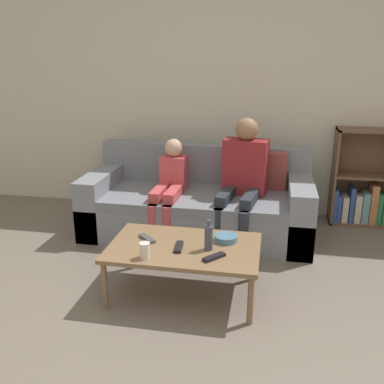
{
  "coord_description": "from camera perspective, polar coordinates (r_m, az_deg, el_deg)",
  "views": [
    {
      "loc": [
        0.52,
        -1.96,
        1.68
      ],
      "look_at": [
        -0.1,
        1.31,
        0.6
      ],
      "focal_mm": 40.0,
      "sensor_mm": 36.0,
      "label": 1
    }
  ],
  "objects": [
    {
      "name": "tv_remote_2",
      "position": [
        3.01,
        -1.78,
        -7.33
      ],
      "size": [
        0.06,
        0.17,
        0.02
      ],
      "rotation": [
        0.0,
        0.0,
        0.09
      ],
      "color": "black",
      "rests_on": "coffee_table"
    },
    {
      "name": "person_child",
      "position": [
        4.0,
        -2.94,
        1.21
      ],
      "size": [
        0.26,
        0.65,
        0.91
      ],
      "rotation": [
        0.0,
        0.0,
        -0.03
      ],
      "color": "#C6474C",
      "rests_on": "ground_plane"
    },
    {
      "name": "bottle",
      "position": [
        2.96,
        2.24,
        -6.03
      ],
      "size": [
        0.06,
        0.06,
        0.22
      ],
      "color": "#424756",
      "rests_on": "coffee_table"
    },
    {
      "name": "couch",
      "position": [
        4.16,
        0.99,
        -1.73
      ],
      "size": [
        2.13,
        0.95,
        0.8
      ],
      "color": "gray",
      "rests_on": "ground_plane"
    },
    {
      "name": "coffee_table",
      "position": [
        3.07,
        -1.05,
        -7.74
      ],
      "size": [
        1.07,
        0.66,
        0.38
      ],
      "color": "brown",
      "rests_on": "ground_plane"
    },
    {
      "name": "person_adult",
      "position": [
        3.92,
        6.84,
        2.69
      ],
      "size": [
        0.45,
        0.69,
        1.13
      ],
      "rotation": [
        0.0,
        0.0,
        -0.15
      ],
      "color": "#282D38",
      "rests_on": "ground_plane"
    },
    {
      "name": "bookshelf",
      "position": [
        4.68,
        21.84,
        0.43
      ],
      "size": [
        0.65,
        0.28,
        0.98
      ],
      "color": "brown",
      "rests_on": "ground_plane"
    },
    {
      "name": "tv_remote_0",
      "position": [
        2.87,
        2.97,
        -8.65
      ],
      "size": [
        0.15,
        0.16,
        0.02
      ],
      "rotation": [
        0.0,
        0.0,
        -0.72
      ],
      "color": "black",
      "rests_on": "coffee_table"
    },
    {
      "name": "cup_near",
      "position": [
        2.88,
        -6.32,
        -7.76
      ],
      "size": [
        0.07,
        0.07,
        0.11
      ],
      "color": "silver",
      "rests_on": "coffee_table"
    },
    {
      "name": "ground_plane",
      "position": [
        2.63,
        -3.47,
        -21.69
      ],
      "size": [
        22.0,
        22.0,
        0.0
      ],
      "primitive_type": "plane",
      "color": "#70665B"
    },
    {
      "name": "tv_remote_1",
      "position": [
        3.16,
        -6.02,
        -6.18
      ],
      "size": [
        0.15,
        0.15,
        0.02
      ],
      "rotation": [
        0.0,
        0.0,
        0.79
      ],
      "color": "#47474C",
      "rests_on": "coffee_table"
    },
    {
      "name": "wall_back",
      "position": [
        4.6,
        4.27,
        13.28
      ],
      "size": [
        12.0,
        0.06,
        2.6
      ],
      "color": "beige",
      "rests_on": "ground_plane"
    },
    {
      "name": "snack_bowl",
      "position": [
        3.13,
        4.54,
        -6.15
      ],
      "size": [
        0.17,
        0.17,
        0.05
      ],
      "color": "teal",
      "rests_on": "coffee_table"
    }
  ]
}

